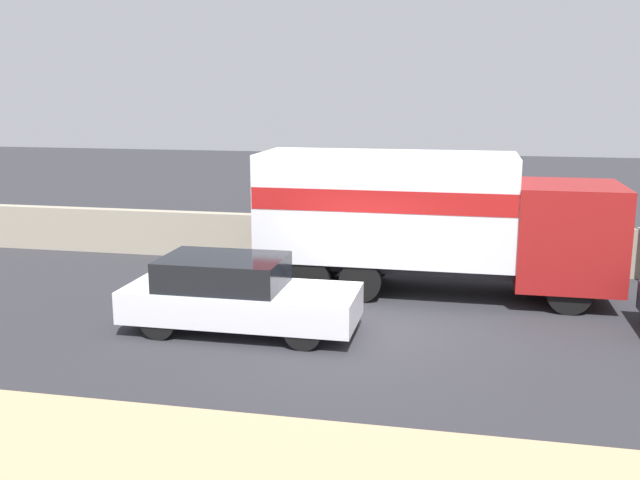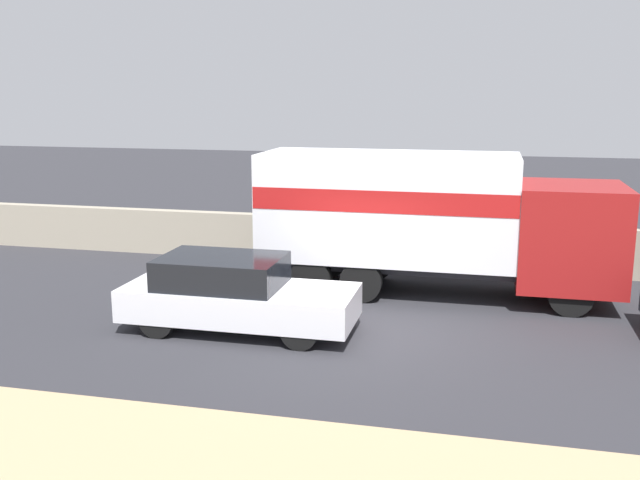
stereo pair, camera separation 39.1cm
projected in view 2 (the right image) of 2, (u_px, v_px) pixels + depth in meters
The scene contains 4 objects.
ground_plane at pixel (345, 333), 13.96m from camera, with size 80.00×80.00×0.00m, color #2D2D33.
stone_wall_backdrop at pixel (386, 242), 19.18m from camera, with size 60.00×0.35×1.27m.
box_truck at pixel (428, 215), 16.27m from camera, with size 8.06×2.43×3.25m.
car_hatchback at pixel (235, 294), 13.98m from camera, with size 4.56×1.77×1.48m.
Camera 2 is at (2.57, -13.04, 4.67)m, focal length 40.00 mm.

